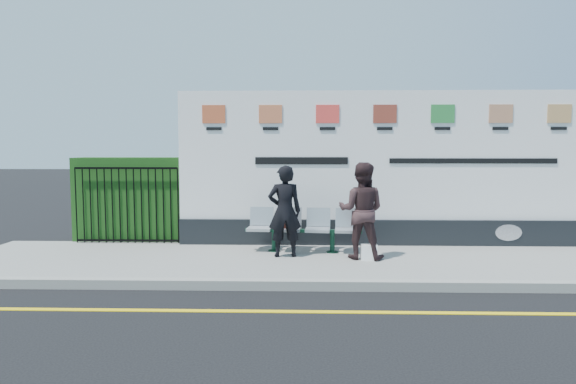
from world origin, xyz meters
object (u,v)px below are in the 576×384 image
(bench, at_px, (303,240))
(woman_left, at_px, (285,211))
(billboard, at_px, (383,179))
(woman_right, at_px, (361,211))

(bench, distance_m, woman_left, 0.78)
(billboard, height_order, woman_right, billboard)
(bench, xyz_separation_m, woman_left, (-0.32, -0.41, 0.58))
(billboard, xyz_separation_m, bench, (-1.57, -0.77, -1.08))
(bench, xyz_separation_m, woman_right, (1.00, -0.52, 0.61))
(billboard, bearing_deg, woman_left, -148.01)
(woman_left, height_order, woman_right, woman_right)
(billboard, bearing_deg, woman_right, -113.73)
(billboard, distance_m, woman_left, 2.28)
(billboard, relative_size, woman_left, 4.99)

